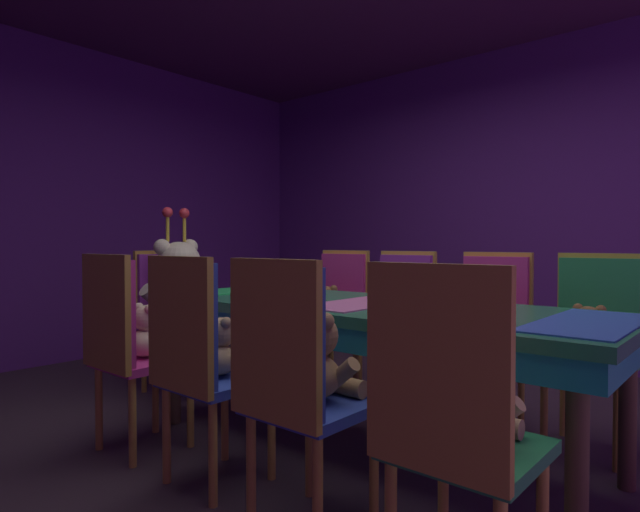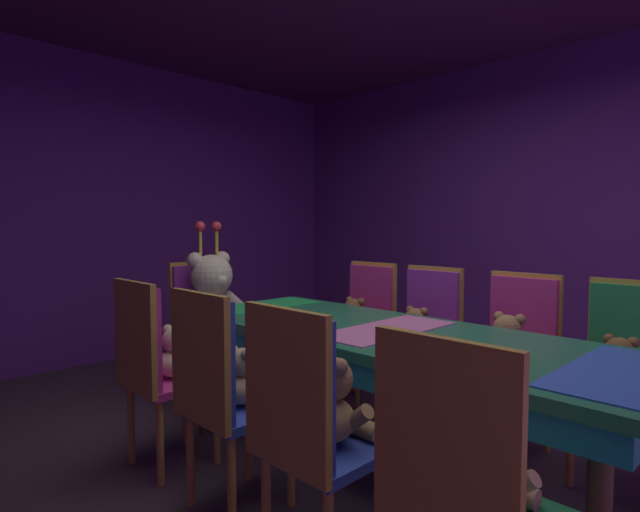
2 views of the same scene
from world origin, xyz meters
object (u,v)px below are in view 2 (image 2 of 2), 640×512
object	(u,v)px
teddy_right_2	(415,332)
throne_chair	(200,314)
chair_left_2	(216,381)
teddy_right_0	(619,369)
teddy_right_1	(507,347)
chair_left_3	(150,356)
chair_right_0	(627,359)
chair_left_0	(458,480)
chair_right_1	(518,342)
teddy_right_3	(353,321)
chair_right_3	(366,316)
banquet_table	(387,347)
chair_left_1	(303,416)
king_teddy_bear	(213,300)
teddy_left_0	(484,467)
teddy_left_1	(332,405)
teddy_left_2	(243,380)
chair_right_2	(428,327)
teddy_left_3	(176,355)

from	to	relation	value
teddy_right_2	throne_chair	size ratio (longest dim) A/B	0.30
chair_left_2	throne_chair	xyz separation A→B (m)	(0.81, 1.45, 0.00)
teddy_right_0	teddy_right_1	bearing A→B (deg)	-86.95
chair_left_3	chair_right_0	bearing A→B (deg)	-46.13
chair_left_0	throne_chair	world-z (taller)	same
chair_left_2	chair_right_1	world-z (taller)	same
chair_left_3	teddy_right_3	xyz separation A→B (m)	(1.50, -0.04, -0.01)
chair_right_3	banquet_table	bearing A→B (deg)	45.15
chair_left_0	chair_left_1	bearing A→B (deg)	89.08
chair_left_2	king_teddy_bear	world-z (taller)	king_teddy_bear
chair_right_0	chair_right_3	size ratio (longest dim) A/B	1.00
banquet_table	chair_left_0	distance (m)	1.20
chair_left_2	chair_right_1	xyz separation A→B (m)	(1.61, -0.60, 0.00)
teddy_left_0	chair_right_3	xyz separation A→B (m)	(1.50, 1.69, 0.02)
teddy_left_1	chair_left_2	bearing A→B (deg)	104.45
chair_left_1	chair_left_3	size ratio (longest dim) A/B	1.00
teddy_right_2	king_teddy_bear	world-z (taller)	king_teddy_bear
teddy_left_2	chair_left_3	world-z (taller)	chair_left_3
chair_right_2	king_teddy_bear	bearing A→B (deg)	-57.78
chair_left_1	teddy_right_2	xyz separation A→B (m)	(1.48, 0.55, -0.02)
chair_left_1	teddy_right_3	size ratio (longest dim) A/B	3.24
teddy_left_0	teddy_right_0	size ratio (longest dim) A/B	1.03
teddy_left_3	teddy_right_2	size ratio (longest dim) A/B	0.97
teddy_left_1	chair_right_1	xyz separation A→B (m)	(1.47, -0.05, -0.00)
chair_right_2	throne_chair	size ratio (longest dim) A/B	1.00
chair_left_3	king_teddy_bear	bearing A→B (deg)	40.70
chair_left_0	chair_left_3	size ratio (longest dim) A/B	1.00
chair_right_0	chair_left_0	bearing A→B (deg)	0.60
teddy_left_1	teddy_left_3	size ratio (longest dim) A/B	1.20
chair_left_0	teddy_right_1	bearing A→B (deg)	20.50
chair_right_0	teddy_right_3	size ratio (longest dim) A/B	3.24
chair_right_2	banquet_table	bearing A→B (deg)	19.92
teddy_right_0	chair_right_2	world-z (taller)	chair_right_2
chair_left_1	teddy_right_1	bearing A→B (deg)	-2.04
chair_right_2	teddy_right_3	size ratio (longest dim) A/B	3.24
teddy_left_2	teddy_right_2	world-z (taller)	teddy_right_2
chair_left_1	chair_right_2	xyz separation A→B (m)	(1.62, 0.55, 0.00)
teddy_left_0	teddy_left_2	size ratio (longest dim) A/B	1.09
teddy_right_1	chair_right_3	xyz separation A→B (m)	(0.16, 1.14, 0.00)
teddy_left_1	teddy_left_3	world-z (taller)	teddy_left_1
teddy_left_1	chair_left_0	bearing A→B (deg)	-104.48
teddy_left_2	teddy_right_3	distance (m)	1.45
teddy_left_1	chair_right_1	size ratio (longest dim) A/B	0.35
chair_left_3	teddy_left_0	bearing A→B (deg)	-85.36
teddy_left_0	throne_chair	world-z (taller)	throne_chair
banquet_table	teddy_left_2	xyz separation A→B (m)	(-0.67, 0.29, -0.08)
chair_right_0	chair_left_3	bearing A→B (deg)	-46.13
chair_right_1	banquet_table	bearing A→B (deg)	-21.30
chair_right_1	teddy_right_0	bearing A→B (deg)	77.63
chair_left_2	teddy_left_3	world-z (taller)	chair_left_2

